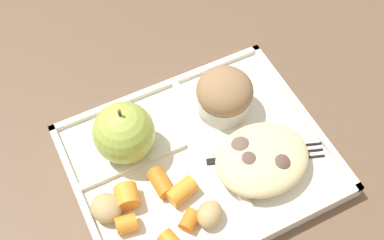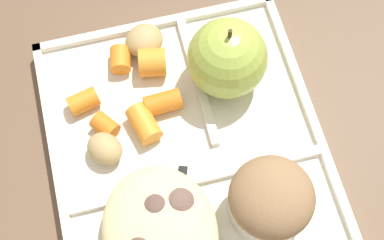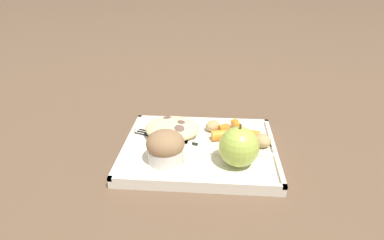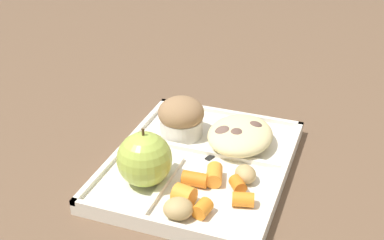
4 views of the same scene
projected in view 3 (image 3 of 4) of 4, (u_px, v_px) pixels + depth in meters
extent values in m
plane|color=brown|center=(199.00, 154.00, 0.67)|extent=(6.00, 6.00, 0.00)
cube|color=silver|center=(199.00, 151.00, 0.67)|extent=(0.31, 0.25, 0.02)
cube|color=silver|center=(202.00, 119.00, 0.77)|extent=(0.31, 0.01, 0.01)
cube|color=silver|center=(196.00, 183.00, 0.55)|extent=(0.31, 0.01, 0.01)
cube|color=silver|center=(274.00, 149.00, 0.65)|extent=(0.01, 0.25, 0.01)
cube|color=silver|center=(127.00, 143.00, 0.67)|extent=(0.01, 0.25, 0.01)
cube|color=silver|center=(190.00, 146.00, 0.66)|extent=(0.01, 0.23, 0.01)
cube|color=silver|center=(238.00, 154.00, 0.63)|extent=(0.14, 0.01, 0.01)
sphere|color=#A8C14C|center=(239.00, 147.00, 0.59)|extent=(0.08, 0.08, 0.08)
cylinder|color=#4C381E|center=(240.00, 127.00, 0.58)|extent=(0.00, 0.00, 0.01)
cylinder|color=silver|center=(166.00, 155.00, 0.61)|extent=(0.07, 0.07, 0.03)
ellipsoid|color=#93704C|center=(165.00, 143.00, 0.60)|extent=(0.07, 0.07, 0.05)
cylinder|color=orange|center=(220.00, 135.00, 0.69)|extent=(0.04, 0.03, 0.02)
cylinder|color=orange|center=(254.00, 135.00, 0.69)|extent=(0.03, 0.02, 0.02)
cylinder|color=orange|center=(228.00, 141.00, 0.67)|extent=(0.02, 0.04, 0.02)
cylinder|color=orange|center=(249.00, 140.00, 0.66)|extent=(0.03, 0.03, 0.03)
cylinder|color=orange|center=(223.00, 128.00, 0.72)|extent=(0.03, 0.03, 0.02)
cylinder|color=orange|center=(236.00, 125.00, 0.73)|extent=(0.03, 0.03, 0.02)
ellipsoid|color=tan|center=(262.00, 141.00, 0.66)|extent=(0.05, 0.05, 0.03)
ellipsoid|color=tan|center=(213.00, 126.00, 0.72)|extent=(0.04, 0.04, 0.02)
ellipsoid|color=beige|center=(172.00, 129.00, 0.70)|extent=(0.12, 0.10, 0.04)
sphere|color=brown|center=(168.00, 125.00, 0.71)|extent=(0.04, 0.04, 0.04)
sphere|color=brown|center=(180.00, 129.00, 0.69)|extent=(0.04, 0.04, 0.04)
sphere|color=brown|center=(179.00, 133.00, 0.68)|extent=(0.04, 0.04, 0.04)
cube|color=black|center=(178.00, 140.00, 0.69)|extent=(0.09, 0.04, 0.00)
cube|color=black|center=(153.00, 134.00, 0.71)|extent=(0.04, 0.03, 0.00)
cylinder|color=black|center=(143.00, 130.00, 0.73)|extent=(0.02, 0.01, 0.00)
cylinder|color=black|center=(141.00, 132.00, 0.72)|extent=(0.02, 0.01, 0.00)
cylinder|color=black|center=(139.00, 134.00, 0.71)|extent=(0.02, 0.01, 0.00)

